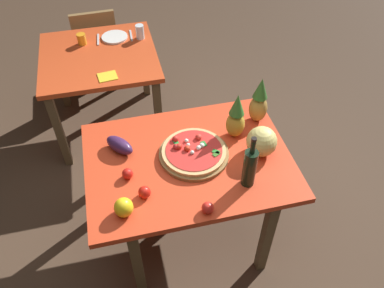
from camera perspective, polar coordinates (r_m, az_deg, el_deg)
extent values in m
plane|color=#4C3828|center=(2.96, -0.45, -12.26)|extent=(10.00, 10.00, 0.00)
cube|color=brown|center=(2.42, -7.96, -17.29)|extent=(0.06, 0.06, 0.73)
cube|color=brown|center=(2.53, 10.84, -13.34)|extent=(0.06, 0.06, 0.73)
cube|color=brown|center=(2.89, -10.16, -3.18)|extent=(0.06, 0.06, 0.73)
cube|color=brown|center=(2.98, 5.29, -0.49)|extent=(0.06, 0.06, 0.73)
cube|color=red|center=(2.36, -0.55, -2.50)|extent=(1.23, 0.91, 0.04)
cube|color=brown|center=(3.27, -18.87, 1.69)|extent=(0.06, 0.06, 0.73)
cube|color=brown|center=(3.24, -4.95, 4.07)|extent=(0.06, 0.06, 0.73)
cube|color=brown|center=(3.90, -18.89, 9.62)|extent=(0.06, 0.06, 0.73)
cube|color=brown|center=(3.88, -7.06, 11.68)|extent=(0.06, 0.06, 0.73)
cube|color=#CC451E|center=(3.32, -13.57, 12.35)|extent=(0.93, 0.90, 0.04)
cube|color=olive|center=(4.39, -11.31, 13.05)|extent=(0.04, 0.04, 0.41)
cube|color=olive|center=(4.39, -15.64, 12.20)|extent=(0.04, 0.04, 0.41)
cube|color=olive|center=(4.11, -10.69, 10.71)|extent=(0.04, 0.04, 0.41)
cube|color=olive|center=(4.11, -15.27, 9.81)|extent=(0.04, 0.04, 0.41)
cube|color=olive|center=(4.13, -13.76, 14.06)|extent=(0.41, 0.41, 0.04)
cube|color=olive|center=(3.86, -14.06, 15.52)|extent=(0.40, 0.05, 0.40)
cylinder|color=olive|center=(2.35, 0.29, -1.49)|extent=(0.42, 0.42, 0.02)
cylinder|color=#E1AC6B|center=(2.33, 0.29, -1.09)|extent=(0.39, 0.39, 0.02)
cylinder|color=red|center=(2.33, 0.29, -0.87)|extent=(0.34, 0.34, 0.00)
sphere|color=red|center=(2.33, -2.35, -0.42)|extent=(0.04, 0.04, 0.04)
sphere|color=red|center=(2.38, 0.96, 0.99)|extent=(0.04, 0.04, 0.04)
sphere|color=red|center=(2.32, -0.80, -0.71)|extent=(0.04, 0.04, 0.04)
sphere|color=red|center=(2.37, -2.44, 0.73)|extent=(0.04, 0.04, 0.04)
sphere|color=red|center=(2.33, -1.96, -0.40)|extent=(0.04, 0.04, 0.04)
cube|color=#22732D|center=(2.36, 1.73, 0.03)|extent=(0.04, 0.05, 0.00)
cube|color=#267D2B|center=(2.31, 3.54, -1.12)|extent=(0.05, 0.05, 0.00)
cube|color=#257C2F|center=(2.37, -2.39, 0.30)|extent=(0.04, 0.05, 0.00)
cube|color=#396D23|center=(2.30, 3.59, -1.48)|extent=(0.05, 0.04, 0.00)
sphere|color=white|center=(2.34, 1.44, -0.20)|extent=(0.03, 0.03, 0.03)
sphere|color=white|center=(2.32, 0.96, -0.55)|extent=(0.03, 0.03, 0.03)
sphere|color=white|center=(2.30, 0.03, -1.25)|extent=(0.03, 0.03, 0.03)
sphere|color=white|center=(2.37, -0.82, 0.49)|extent=(0.03, 0.03, 0.03)
sphere|color=white|center=(2.34, -0.58, -0.14)|extent=(0.02, 0.02, 0.02)
cylinder|color=black|center=(2.15, 8.43, -3.53)|extent=(0.08, 0.08, 0.25)
cylinder|color=black|center=(2.03, 8.93, -0.39)|extent=(0.03, 0.03, 0.09)
cylinder|color=black|center=(1.99, 9.10, 0.68)|extent=(0.03, 0.03, 0.02)
ellipsoid|color=#B8902D|center=(2.44, 6.37, 2.88)|extent=(0.12, 0.12, 0.18)
cone|color=#36732B|center=(2.34, 6.69, 5.78)|extent=(0.09, 0.09, 0.14)
ellipsoid|color=#AC8338|center=(2.57, 9.65, 5.14)|extent=(0.12, 0.12, 0.19)
cone|color=#316727|center=(2.47, 10.11, 8.07)|extent=(0.09, 0.09, 0.14)
sphere|color=#DCCA6F|center=(2.35, 10.18, 0.37)|extent=(0.18, 0.18, 0.18)
ellipsoid|color=yellow|center=(2.09, -9.99, -9.15)|extent=(0.10, 0.10, 0.11)
ellipsoid|color=#3D1F47|center=(2.40, -10.58, -0.17)|extent=(0.20, 0.21, 0.09)
sphere|color=red|center=(2.25, -9.43, -4.31)|extent=(0.06, 0.06, 0.06)
sphere|color=red|center=(2.15, -6.97, -7.02)|extent=(0.07, 0.07, 0.07)
sphere|color=red|center=(2.08, 2.31, -9.31)|extent=(0.07, 0.07, 0.07)
cylinder|color=orange|center=(3.46, -15.87, 14.57)|extent=(0.07, 0.07, 0.09)
cylinder|color=silver|center=(3.44, -7.64, 15.99)|extent=(0.07, 0.07, 0.12)
cylinder|color=white|center=(3.50, -11.28, 15.13)|extent=(0.22, 0.22, 0.02)
cube|color=silver|center=(3.50, -13.60, 14.67)|extent=(0.03, 0.18, 0.01)
cube|color=silver|center=(3.51, -8.93, 15.45)|extent=(0.02, 0.18, 0.01)
cube|color=yellow|center=(3.04, -12.29, 9.66)|extent=(0.15, 0.14, 0.01)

